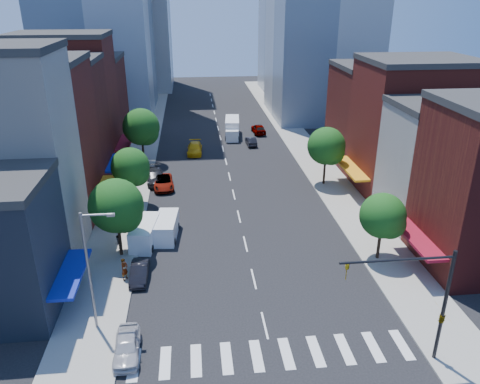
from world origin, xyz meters
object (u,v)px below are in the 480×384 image
at_px(parked_car_rear, 155,177).
at_px(pedestrian_near, 124,269).
at_px(parked_car_front, 127,346).
at_px(cargo_van_far, 145,234).
at_px(traffic_car_oncoming, 251,141).
at_px(parked_car_second, 139,272).
at_px(pedestrian_far, 118,243).
at_px(cargo_van_near, 166,228).
at_px(box_truck, 232,128).
at_px(taxi, 195,148).
at_px(parked_car_third, 163,182).
at_px(traffic_car_far, 259,129).

xyz_separation_m(parked_car_rear, pedestrian_near, (-1.17, -21.96, 0.30)).
xyz_separation_m(parked_car_front, cargo_van_far, (-0.02, 15.05, 0.36)).
bearing_deg(traffic_car_oncoming, parked_car_second, 66.52).
relative_size(parked_car_rear, pedestrian_far, 3.68).
distance_m(parked_car_second, pedestrian_far, 5.30).
relative_size(parked_car_second, pedestrian_near, 2.07).
bearing_deg(parked_car_second, traffic_car_oncoming, 69.42).
bearing_deg(cargo_van_near, box_truck, 79.96).
relative_size(cargo_van_far, taxi, 1.02).
bearing_deg(parked_car_third, traffic_car_far, 50.86).
distance_m(traffic_car_far, pedestrian_near, 46.35).
bearing_deg(taxi, pedestrian_near, -97.95).
bearing_deg(box_truck, traffic_car_oncoming, -58.37).
bearing_deg(box_truck, parked_car_second, -100.02).
xyz_separation_m(parked_car_second, pedestrian_near, (-1.17, -0.14, 0.46)).
distance_m(cargo_van_near, traffic_car_oncoming, 31.63).
xyz_separation_m(traffic_car_oncoming, pedestrian_far, (-16.38, -31.58, 0.26)).
relative_size(box_truck, pedestrian_near, 3.91).
distance_m(parked_car_rear, taxi, 12.44).
height_order(parked_car_front, cargo_van_near, cargo_van_near).
distance_m(parked_car_front, cargo_van_far, 15.06).
bearing_deg(cargo_van_far, parked_car_rear, 97.69).
xyz_separation_m(pedestrian_near, pedestrian_far, (-1.16, 4.89, -0.20)).
distance_m(traffic_car_far, pedestrian_far, 42.35).
relative_size(parked_car_third, pedestrian_far, 3.40).
relative_size(parked_car_third, cargo_van_near, 1.04).
xyz_separation_m(parked_car_rear, traffic_car_far, (16.18, 21.02, -0.00)).
distance_m(box_truck, pedestrian_near, 43.49).
height_order(parked_car_third, taxi, taxi).
relative_size(parked_car_third, traffic_car_oncoming, 1.31).
relative_size(parked_car_front, taxi, 0.80).
relative_size(cargo_van_far, traffic_car_oncoming, 1.35).
bearing_deg(parked_car_second, traffic_car_far, 69.88).
distance_m(parked_car_front, pedestrian_near, 8.97).
xyz_separation_m(parked_car_front, cargo_van_near, (1.99, 16.13, 0.30)).
height_order(parked_car_front, parked_car_rear, parked_car_rear).
xyz_separation_m(cargo_van_near, box_truck, (9.56, 34.36, 0.38)).
distance_m(parked_car_rear, pedestrian_near, 21.99).
distance_m(parked_car_third, cargo_van_far, 13.99).
bearing_deg(traffic_car_far, cargo_van_near, 64.86).
bearing_deg(parked_car_third, cargo_van_far, -100.22).
bearing_deg(cargo_van_far, traffic_car_oncoming, 72.86).
relative_size(parked_car_second, traffic_car_oncoming, 1.01).
distance_m(parked_car_second, cargo_van_far, 6.04).
height_order(parked_car_second, cargo_van_far, cargo_van_far).
bearing_deg(box_truck, cargo_van_near, -100.01).
relative_size(parked_car_front, box_truck, 0.56).
distance_m(parked_car_third, pedestrian_far, 15.59).
distance_m(traffic_car_oncoming, pedestrian_far, 35.58).
height_order(parked_car_third, cargo_van_near, cargo_van_near).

